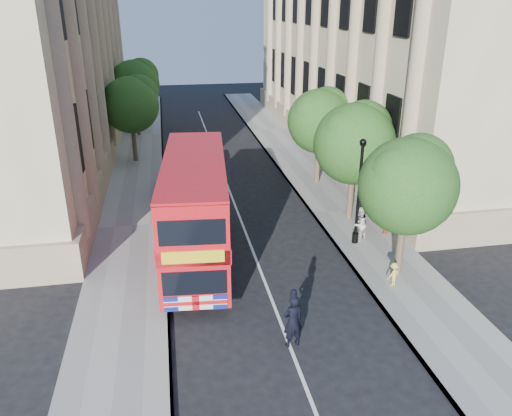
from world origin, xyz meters
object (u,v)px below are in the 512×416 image
box_van (181,173)px  woman_pedestrian (360,224)px  police_constable (293,321)px  lamp_post (359,196)px  double_decker_bus (196,207)px

box_van → woman_pedestrian: 12.01m
police_constable → woman_pedestrian: police_constable is taller
lamp_post → double_decker_bus: lamp_post is taller
box_van → police_constable: size_ratio=2.32×
lamp_post → double_decker_bus: size_ratio=0.51×
police_constable → woman_pedestrian: size_ratio=1.12×
woman_pedestrian → box_van: bearing=-81.7°
box_van → police_constable: (2.99, -15.95, -0.27)m
double_decker_bus → police_constable: 7.63m
double_decker_bus → box_van: bearing=97.0°
double_decker_bus → police_constable: size_ratio=5.20×
lamp_post → box_van: size_ratio=1.14×
box_van → double_decker_bus: bearing=-84.6°
box_van → woman_pedestrian: size_ratio=2.60×
lamp_post → double_decker_bus: bearing=180.0°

